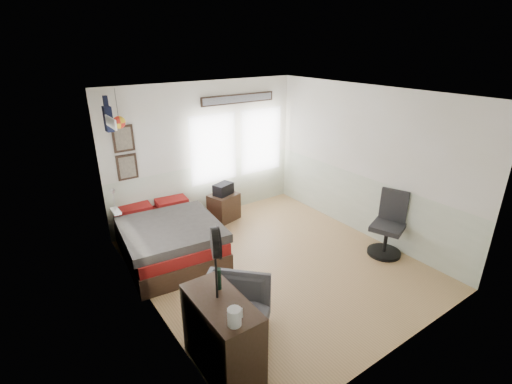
# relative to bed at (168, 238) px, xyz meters

# --- Properties ---
(ground_plane) EXTENTS (4.00, 4.50, 0.01)m
(ground_plane) POSITION_rel_bed_xyz_m (1.30, -1.24, -0.32)
(ground_plane) COLOR #AA8250
(room_shell) EXTENTS (4.02, 4.52, 2.71)m
(room_shell) POSITION_rel_bed_xyz_m (1.22, -1.05, 1.29)
(room_shell) COLOR beige
(room_shell) RESTS_ON ground_plane
(wall_decor) EXTENTS (3.55, 1.32, 1.44)m
(wall_decor) POSITION_rel_bed_xyz_m (0.20, 0.72, 1.78)
(wall_decor) COLOR #34241B
(wall_decor) RESTS_ON room_shell
(bed) EXTENTS (1.63, 2.17, 0.65)m
(bed) POSITION_rel_bed_xyz_m (0.00, 0.00, 0.00)
(bed) COLOR #342314
(bed) RESTS_ON ground_plane
(dresser) EXTENTS (0.48, 1.00, 0.90)m
(dresser) POSITION_rel_bed_xyz_m (-0.44, -2.55, 0.13)
(dresser) COLOR #342314
(dresser) RESTS_ON ground_plane
(armchair) EXTENTS (1.13, 1.13, 0.73)m
(armchair) POSITION_rel_bed_xyz_m (-0.09, -2.23, 0.05)
(armchair) COLOR #515154
(armchair) RESTS_ON ground_plane
(nightstand) EXTENTS (0.64, 0.56, 0.54)m
(nightstand) POSITION_rel_bed_xyz_m (1.45, 0.65, -0.05)
(nightstand) COLOR #342314
(nightstand) RESTS_ON ground_plane
(task_chair) EXTENTS (0.63, 0.63, 1.11)m
(task_chair) POSITION_rel_bed_xyz_m (3.06, -2.05, 0.13)
(task_chair) COLOR black
(task_chair) RESTS_ON ground_plane
(kettle) EXTENTS (0.16, 0.13, 0.18)m
(kettle) POSITION_rel_bed_xyz_m (-0.50, -2.92, 0.67)
(kettle) COLOR silver
(kettle) RESTS_ON dresser
(bottle) EXTENTS (0.06, 0.06, 0.25)m
(bottle) POSITION_rel_bed_xyz_m (-0.35, -2.36, 0.71)
(bottle) COLOR black
(bottle) RESTS_ON dresser
(stand_fan) EXTENTS (0.21, 0.32, 0.82)m
(stand_fan) POSITION_rel_bed_xyz_m (-0.43, -2.48, 1.22)
(stand_fan) COLOR black
(stand_fan) RESTS_ON dresser
(black_bag) EXTENTS (0.44, 0.36, 0.22)m
(black_bag) POSITION_rel_bed_xyz_m (1.45, 0.65, 0.34)
(black_bag) COLOR black
(black_bag) RESTS_ON nightstand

